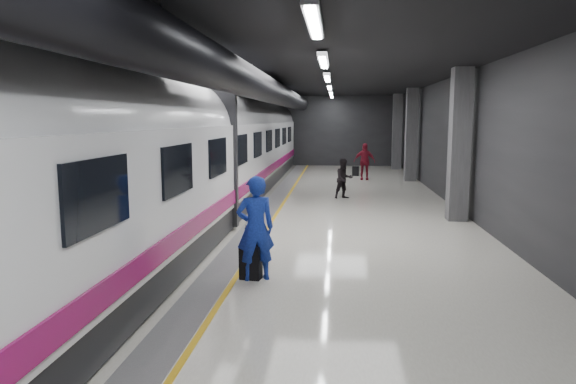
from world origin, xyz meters
name	(u,v)px	position (x,y,z in m)	size (l,w,h in m)	color
ground	(301,231)	(0.00, 0.00, 0.00)	(40.00, 40.00, 0.00)	silver
platform_hall	(293,100)	(-0.29, 0.96, 3.54)	(10.02, 40.02, 4.51)	black
train	(182,154)	(-3.25, 0.00, 2.07)	(3.05, 38.00, 4.05)	black
traveler_main	(255,228)	(-0.55, -4.30, 0.99)	(0.72, 0.47, 1.98)	#1937BE
suitcase_main	(251,262)	(-0.65, -4.28, 0.32)	(0.39, 0.25, 0.64)	black
shoulder_bag	(252,236)	(-0.62, -4.24, 0.82)	(0.27, 0.14, 0.35)	black
traveler_far_a	(344,179)	(1.23, 5.89, 0.76)	(0.74, 0.58, 1.53)	black
traveler_far_b	(364,161)	(2.33, 12.22, 0.91)	(1.07, 0.45, 1.83)	maroon
suitcase_far	(356,171)	(1.97, 13.95, 0.26)	(0.35, 0.23, 0.51)	black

